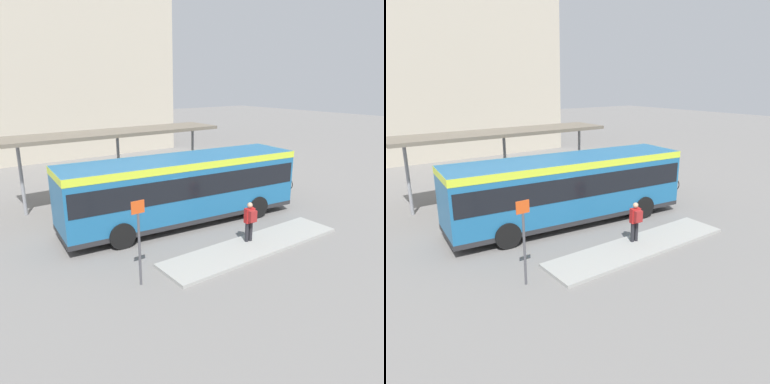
% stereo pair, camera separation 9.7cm
% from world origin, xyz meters
% --- Properties ---
extents(ground_plane, '(120.00, 120.00, 0.00)m').
position_xyz_m(ground_plane, '(0.00, 0.00, 0.00)').
color(ground_plane, slate).
extents(curb_island, '(7.92, 1.80, 0.12)m').
position_xyz_m(curb_island, '(0.71, -3.84, 0.06)').
color(curb_island, '#9E9E99').
rests_on(curb_island, ground_plane).
extents(city_bus, '(10.99, 3.64, 3.01)m').
position_xyz_m(city_bus, '(0.01, -0.00, 1.76)').
color(city_bus, '#1E6093').
rests_on(city_bus, ground_plane).
extents(pedestrian_waiting, '(0.42, 0.45, 1.60)m').
position_xyz_m(pedestrian_waiting, '(0.78, -3.51, 1.04)').
color(pedestrian_waiting, '#232328').
rests_on(pedestrian_waiting, curb_island).
extents(bicycle_black, '(0.48, 1.74, 0.75)m').
position_xyz_m(bicycle_black, '(8.00, 1.22, 0.38)').
color(bicycle_black, black).
rests_on(bicycle_black, ground_plane).
extents(bicycle_green, '(0.48, 1.63, 0.70)m').
position_xyz_m(bicycle_green, '(8.03, 2.05, 0.35)').
color(bicycle_green, black).
rests_on(bicycle_green, ground_plane).
extents(bicycle_blue, '(0.48, 1.62, 0.70)m').
position_xyz_m(bicycle_blue, '(8.01, 2.89, 0.35)').
color(bicycle_blue, black).
rests_on(bicycle_blue, ground_plane).
extents(station_shelter, '(11.71, 2.58, 3.66)m').
position_xyz_m(station_shelter, '(-0.57, 5.27, 3.49)').
color(station_shelter, '#706656').
rests_on(station_shelter, ground_plane).
extents(platform_sign, '(0.44, 0.08, 2.80)m').
position_xyz_m(platform_sign, '(-4.16, -3.71, 1.56)').
color(platform_sign, '#4C4C51').
rests_on(platform_sign, ground_plane).
extents(station_building, '(24.77, 11.69, 15.15)m').
position_xyz_m(station_building, '(-1.75, 22.74, 7.58)').
color(station_building, '#BCB29E').
rests_on(station_building, ground_plane).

